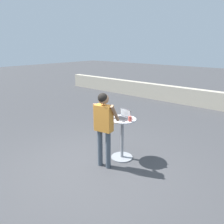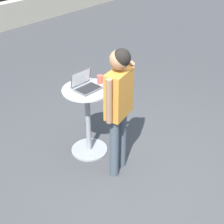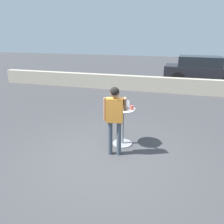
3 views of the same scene
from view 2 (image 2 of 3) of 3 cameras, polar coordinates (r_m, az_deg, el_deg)
ground_plane at (r=4.02m, az=2.83°, el=-12.68°), size 50.00×50.00×0.00m
cafe_table at (r=4.17m, az=-4.43°, el=-0.84°), size 0.63×0.63×0.99m
laptop at (r=3.95m, az=-4.81°, el=4.88°), size 0.34×0.31×0.21m
coffee_mug at (r=4.07m, az=-2.19°, el=6.00°), size 0.12×0.08×0.11m
standing_person at (r=3.56m, az=1.24°, el=2.30°), size 0.53×0.41×1.67m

